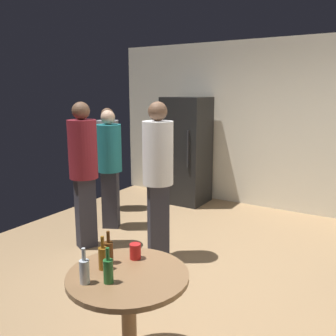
% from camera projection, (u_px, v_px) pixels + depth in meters
% --- Properties ---
extents(ground_plane, '(5.20, 5.20, 0.10)m').
position_uv_depth(ground_plane, '(182.00, 272.00, 4.01)').
color(ground_plane, '#9E7C56').
extents(wall_back, '(5.32, 0.06, 2.70)m').
position_uv_depth(wall_back, '(262.00, 126.00, 5.92)').
color(wall_back, silver).
rests_on(wall_back, ground_plane).
extents(refrigerator, '(0.70, 0.68, 1.80)m').
position_uv_depth(refrigerator, '(186.00, 151.00, 6.24)').
color(refrigerator, black).
rests_on(refrigerator, ground_plane).
extents(foreground_table, '(0.80, 0.80, 0.73)m').
position_uv_depth(foreground_table, '(128.00, 288.00, 2.40)').
color(foreground_table, olive).
rests_on(foreground_table, ground_plane).
extents(beer_bottle_amber, '(0.06, 0.06, 0.23)m').
position_uv_depth(beer_bottle_amber, '(103.00, 257.00, 2.42)').
color(beer_bottle_amber, '#8C5919').
rests_on(beer_bottle_amber, foreground_table).
extents(beer_bottle_brown, '(0.06, 0.06, 0.23)m').
position_uv_depth(beer_bottle_brown, '(109.00, 252.00, 2.51)').
color(beer_bottle_brown, '#593314').
rests_on(beer_bottle_brown, foreground_table).
extents(beer_bottle_green, '(0.06, 0.06, 0.23)m').
position_uv_depth(beer_bottle_green, '(108.00, 270.00, 2.25)').
color(beer_bottle_green, '#26662D').
rests_on(beer_bottle_green, foreground_table).
extents(beer_bottle_clear, '(0.06, 0.06, 0.23)m').
position_uv_depth(beer_bottle_clear, '(84.00, 271.00, 2.24)').
color(beer_bottle_clear, silver).
rests_on(beer_bottle_clear, foreground_table).
extents(plastic_cup_red, '(0.08, 0.08, 0.11)m').
position_uv_depth(plastic_cup_red, '(135.00, 251.00, 2.58)').
color(plastic_cup_red, red).
rests_on(plastic_cup_red, foreground_table).
extents(person_in_white_shirt, '(0.48, 0.48, 1.79)m').
position_uv_depth(person_in_white_shirt, '(158.00, 169.00, 4.04)').
color(person_in_white_shirt, '#2D2D38').
rests_on(person_in_white_shirt, ground_plane).
extents(person_in_gray_shirt, '(0.48, 0.48, 1.64)m').
position_uv_depth(person_in_gray_shirt, '(108.00, 151.00, 5.82)').
color(person_in_gray_shirt, '#2D2D38').
rests_on(person_in_gray_shirt, ground_plane).
extents(person_in_maroon_shirt, '(0.45, 0.45, 1.78)m').
position_uv_depth(person_in_maroon_shirt, '(83.00, 164.00, 4.35)').
color(person_in_maroon_shirt, '#2D2D38').
rests_on(person_in_maroon_shirt, ground_plane).
extents(person_in_teal_shirt, '(0.46, 0.46, 1.65)m').
position_uv_depth(person_in_teal_shirt, '(109.00, 160.00, 5.02)').
color(person_in_teal_shirt, '#2D2D38').
rests_on(person_in_teal_shirt, ground_plane).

